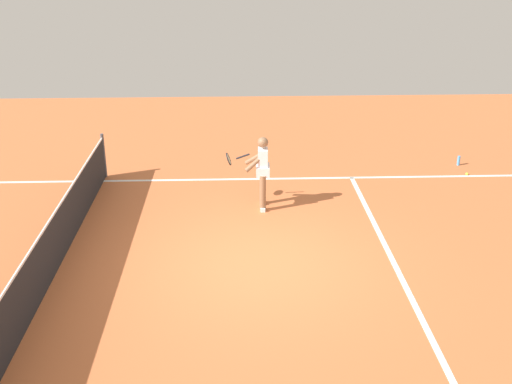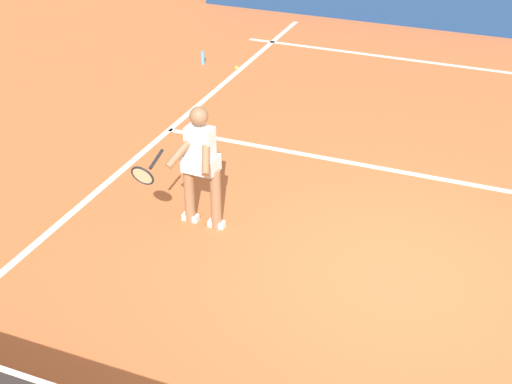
# 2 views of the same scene
# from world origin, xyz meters

# --- Properties ---
(ground_plane) EXTENTS (24.41, 24.41, 0.00)m
(ground_plane) POSITION_xyz_m (0.00, 0.00, 0.00)
(ground_plane) COLOR #C66638
(court_back_wall) EXTENTS (13.12, 0.24, 1.43)m
(court_back_wall) POSITION_xyz_m (0.00, -9.09, 0.72)
(court_back_wall) COLOR navy
(court_back_wall) RESTS_ON ground
(baseline_marking) EXTENTS (9.12, 0.10, 0.01)m
(baseline_marking) POSITION_xyz_m (0.00, -6.89, 0.00)
(baseline_marking) COLOR white
(baseline_marking) RESTS_ON ground
(service_line_marking) EXTENTS (8.12, 0.10, 0.01)m
(service_line_marking) POSITION_xyz_m (0.00, -2.37, 0.00)
(service_line_marking) COLOR white
(service_line_marking) RESTS_ON ground
(sideline_right_marking) EXTENTS (0.10, 16.78, 0.01)m
(sideline_right_marking) POSITION_xyz_m (4.06, 0.00, 0.00)
(sideline_right_marking) COLOR white
(sideline_right_marking) RESTS_ON ground
(tennis_player) EXTENTS (0.79, 0.92, 1.55)m
(tennis_player) POSITION_xyz_m (2.43, -0.14, 0.85)
(tennis_player) COLOR #8C6647
(tennis_player) RESTS_ON ground
(tennis_ball_mid) EXTENTS (0.07, 0.07, 0.07)m
(tennis_ball_mid) POSITION_xyz_m (4.12, -5.17, 0.03)
(tennis_ball_mid) COLOR #D1E533
(tennis_ball_mid) RESTS_ON ground
(water_bottle) EXTENTS (0.07, 0.07, 0.24)m
(water_bottle) POSITION_xyz_m (4.84, -5.20, 0.12)
(water_bottle) COLOR #4C9EE5
(water_bottle) RESTS_ON ground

